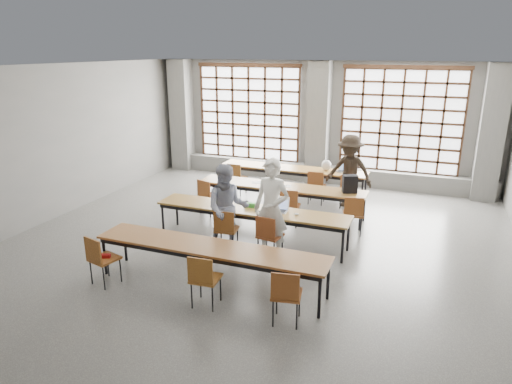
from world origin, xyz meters
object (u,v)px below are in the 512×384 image
Objects in this scene: chair_near_right at (286,292)px; mouse at (297,214)px; chair_back_mid at (316,184)px; laptop_back at (344,169)px; chair_front_left at (226,227)px; green_box at (251,205)px; red_pouch at (104,256)px; chair_mid_left at (207,193)px; student_male at (271,209)px; desk_row_a at (293,170)px; chair_mid_right at (353,211)px; student_back at (349,171)px; chair_near_mid at (204,276)px; chair_back_right at (348,187)px; laptop_front at (279,207)px; backpack at (350,184)px; desk_row_c at (251,212)px; desk_row_d at (210,250)px; chair_front_right at (268,233)px; chair_mid_centre at (290,204)px; chair_near_left at (100,256)px; student_female at (228,208)px; plastic_bag at (326,165)px; chair_back_left at (236,176)px; phone at (258,211)px; desk_row_b at (281,188)px.

mouse is (-0.60, 2.54, 0.21)m from chair_near_right.
chair_back_mid is 5.47m from chair_near_right.
chair_front_left is at bearing -109.44° from laptop_back.
red_pouch is (-1.62, -2.56, -0.28)m from green_box.
student_male is (2.17, -1.63, 0.43)m from chair_mid_left.
chair_front_left is 2.31m from red_pouch.
desk_row_a is 4.55× the size of chair_mid_right.
student_back is 4.32× the size of laptop_back.
chair_near_mid is at bearing -105.63° from mouse.
laptop_front is (-0.90, -2.73, 0.25)m from chair_back_right.
laptop_front is at bearing -142.34° from chair_mid_right.
backpack is at bearing 88.64° from chair_near_right.
desk_row_c and desk_row_d have the same top height.
chair_near_right is at bearing -69.54° from laptop_front.
chair_mid_right is at bearing 53.93° from chair_front_right.
mouse is (0.71, 2.54, 0.21)m from chair_near_mid.
student_male is 9.63× the size of red_pouch.
chair_mid_right is 2.20m from green_box.
desk_row_c is 1.22m from chair_mid_centre.
chair_near_left is at bearing -91.76° from chair_mid_left.
student_back is (1.40, 4.90, 0.25)m from desk_row_d.
student_female is (-0.13, -3.97, 0.20)m from desk_row_a.
student_female is at bearing -158.99° from mouse.
chair_back_mid is 1.00× the size of chair_front_right.
student_back is at bearing -38.16° from plastic_bag.
chair_back_left is 1.00× the size of chair_mid_centre.
mouse is at bearing -72.19° from desk_row_a.
chair_back_mid is 0.48× the size of student_back.
laptop_back reaches higher than chair_mid_centre.
chair_near_left is (-2.32, -5.40, 0.00)m from chair_back_mid.
student_female is at bearing -104.39° from plastic_bag.
chair_mid_centre is 1.00× the size of chair_near_right.
student_female is at bearing 103.07° from desk_row_d.
chair_back_left is (-1.58, 2.84, -0.13)m from desk_row_c.
phone is (0.18, -0.10, 0.07)m from desk_row_c.
desk_row_a is 6.04m from chair_near_mid.
mouse is 0.24× the size of backpack.
chair_mid_left is at bearing 151.22° from student_male.
chair_front_left is at bearing -116.58° from chair_back_right.
desk_row_a is 1.37m from laptop_back.
student_female reaches higher than desk_row_b.
chair_mid_centre is 0.48× the size of student_back.
laptop_back is at bearing 93.28° from chair_near_right.
student_female is at bearing -143.11° from chair_mid_right.
student_female reaches higher than desk_row_c.
chair_mid_right is 1.00× the size of chair_near_left.
backpack reaches higher than chair_front_left.
student_male is at bearing -79.02° from desk_row_a.
student_female reaches higher than desk_row_d.
backpack is at bearing 57.00° from laptop_front.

